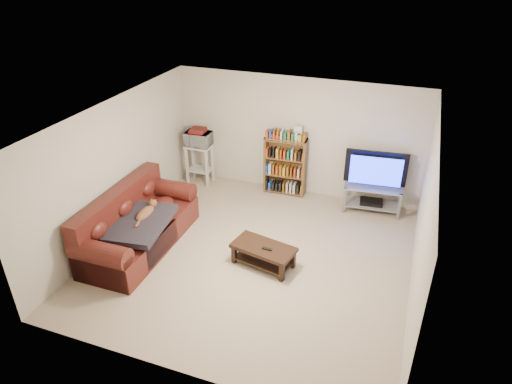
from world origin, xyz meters
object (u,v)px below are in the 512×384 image
at_px(bookshelf, 285,165).
at_px(coffee_table, 263,252).
at_px(sofa, 136,228).
at_px(tv_stand, 372,194).

bearing_deg(bookshelf, coffee_table, -83.51).
height_order(sofa, tv_stand, sofa).
bearing_deg(coffee_table, bookshelf, 110.49).
bearing_deg(tv_stand, sofa, -150.47).
distance_m(sofa, coffee_table, 2.24).
bearing_deg(sofa, tv_stand, 34.54).
xyz_separation_m(coffee_table, tv_stand, (1.40, 2.33, 0.11)).
bearing_deg(sofa, coffee_table, 4.93).
bearing_deg(coffee_table, tv_stand, 70.44).
relative_size(sofa, coffee_table, 2.19).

